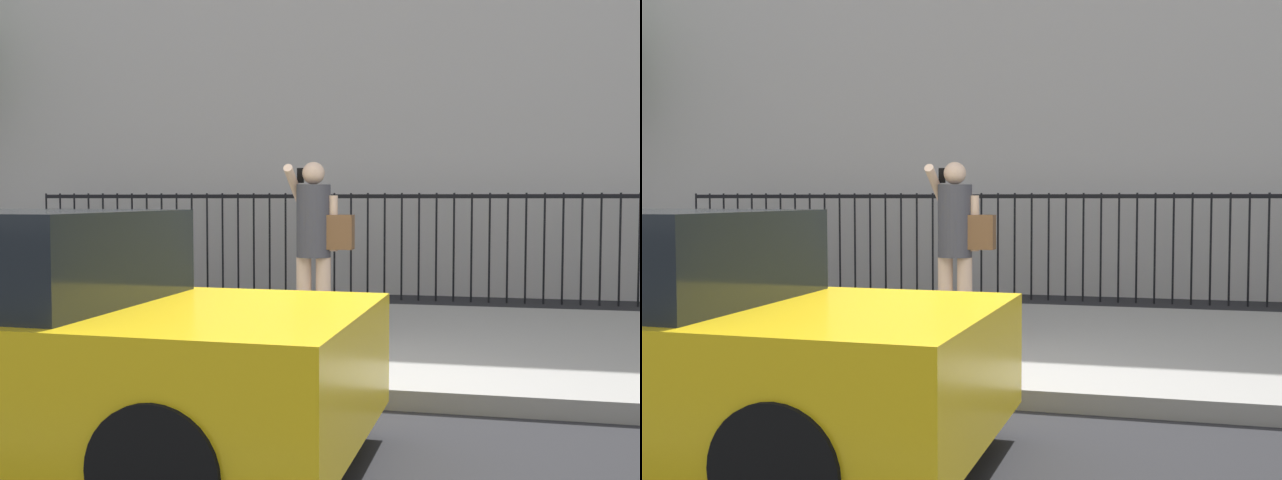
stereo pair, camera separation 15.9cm
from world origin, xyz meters
TOP-DOWN VIEW (x-y plane):
  - ground_plane at (0.00, 0.00)m, footprint 60.00×60.00m
  - sidewalk at (0.00, 2.20)m, footprint 28.00×4.40m
  - iron_fence at (0.00, 5.90)m, footprint 12.03×0.04m
  - taxi_yellow at (-1.69, -1.39)m, footprint 4.26×1.98m
  - pedestrian_on_phone at (-0.55, 1.96)m, footprint 0.65×0.50m
  - street_bench at (-4.04, 3.07)m, footprint 1.60×0.45m

SIDE VIEW (x-z plane):
  - ground_plane at x=0.00m, z-range 0.00..0.00m
  - sidewalk at x=0.00m, z-range 0.00..0.15m
  - street_bench at x=-4.04m, z-range 0.18..1.13m
  - taxi_yellow at x=-1.69m, z-range -0.02..1.43m
  - iron_fence at x=0.00m, z-range 0.22..1.82m
  - pedestrian_on_phone at x=-0.55m, z-range 0.29..2.02m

